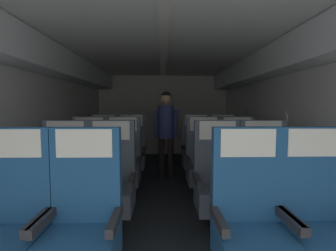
# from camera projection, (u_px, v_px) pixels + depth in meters

# --- Properties ---
(ground) EXTENTS (3.72, 7.02, 0.02)m
(ground) POSITION_uv_depth(u_px,v_px,m) (164.00, 197.00, 3.70)
(ground) COLOR #23282D
(fuselage_shell) EXTENTS (3.60, 6.67, 2.19)m
(fuselage_shell) POSITION_uv_depth(u_px,v_px,m) (164.00, 88.00, 3.84)
(fuselage_shell) COLOR silver
(fuselage_shell) RESTS_ON ground
(seat_a_left_window) EXTENTS (0.52, 0.46, 1.17)m
(seat_a_left_window) POSITION_uv_depth(u_px,v_px,m) (9.00, 227.00, 1.74)
(seat_a_left_window) COLOR #38383D
(seat_a_left_window) RESTS_ON ground
(seat_a_left_aisle) EXTENTS (0.52, 0.46, 1.17)m
(seat_a_left_aisle) POSITION_uv_depth(u_px,v_px,m) (82.00, 227.00, 1.74)
(seat_a_left_aisle) COLOR #38383D
(seat_a_left_aisle) RESTS_ON ground
(seat_a_right_aisle) EXTENTS (0.52, 0.46, 1.17)m
(seat_a_right_aisle) POSITION_uv_depth(u_px,v_px,m) (319.00, 225.00, 1.77)
(seat_a_right_aisle) COLOR #38383D
(seat_a_right_aisle) RESTS_ON ground
(seat_a_right_window) EXTENTS (0.52, 0.46, 1.17)m
(seat_a_right_window) POSITION_uv_depth(u_px,v_px,m) (250.00, 226.00, 1.76)
(seat_a_right_window) COLOR #38383D
(seat_a_right_window) RESTS_ON ground
(seat_b_left_window) EXTENTS (0.52, 0.46, 1.17)m
(seat_b_left_window) POSITION_uv_depth(u_px,v_px,m) (64.00, 185.00, 2.66)
(seat_b_left_window) COLOR #38383D
(seat_b_left_window) RESTS_ON ground
(seat_b_left_aisle) EXTENTS (0.52, 0.46, 1.17)m
(seat_b_left_aisle) POSITION_uv_depth(u_px,v_px,m) (110.00, 185.00, 2.67)
(seat_b_left_aisle) COLOR #38383D
(seat_b_left_aisle) RESTS_ON ground
(seat_b_right_aisle) EXTENTS (0.52, 0.46, 1.17)m
(seat_b_right_aisle) POSITION_uv_depth(u_px,v_px,m) (265.00, 184.00, 2.69)
(seat_b_right_aisle) COLOR #38383D
(seat_b_right_aisle) RESTS_ON ground
(seat_b_right_window) EXTENTS (0.52, 0.46, 1.17)m
(seat_b_right_window) POSITION_uv_depth(u_px,v_px,m) (219.00, 184.00, 2.70)
(seat_b_right_window) COLOR #38383D
(seat_b_right_window) RESTS_ON ground
(seat_c_left_window) EXTENTS (0.52, 0.46, 1.17)m
(seat_c_left_window) POSITION_uv_depth(u_px,v_px,m) (89.00, 165.00, 3.58)
(seat_c_left_window) COLOR #38383D
(seat_c_left_window) RESTS_ON ground
(seat_c_left_aisle) EXTENTS (0.52, 0.46, 1.17)m
(seat_c_left_aisle) POSITION_uv_depth(u_px,v_px,m) (123.00, 165.00, 3.59)
(seat_c_left_aisle) COLOR #38383D
(seat_c_left_aisle) RESTS_ON ground
(seat_c_right_aisle) EXTENTS (0.52, 0.46, 1.17)m
(seat_c_right_aisle) POSITION_uv_depth(u_px,v_px,m) (238.00, 164.00, 3.62)
(seat_c_right_aisle) COLOR #38383D
(seat_c_right_aisle) RESTS_ON ground
(seat_c_right_window) EXTENTS (0.52, 0.46, 1.17)m
(seat_c_right_window) POSITION_uv_depth(u_px,v_px,m) (204.00, 164.00, 3.63)
(seat_c_right_window) COLOR #38383D
(seat_c_right_window) RESTS_ON ground
(seat_d_left_window) EXTENTS (0.52, 0.46, 1.17)m
(seat_d_left_window) POSITION_uv_depth(u_px,v_px,m) (103.00, 153.00, 4.49)
(seat_d_left_window) COLOR #38383D
(seat_d_left_window) RESTS_ON ground
(seat_d_left_aisle) EXTENTS (0.52, 0.46, 1.17)m
(seat_d_left_aisle) POSITION_uv_depth(u_px,v_px,m) (131.00, 153.00, 4.51)
(seat_d_left_aisle) COLOR #38383D
(seat_d_left_aisle) RESTS_ON ground
(seat_d_right_aisle) EXTENTS (0.52, 0.46, 1.17)m
(seat_d_right_aisle) POSITION_uv_depth(u_px,v_px,m) (223.00, 152.00, 4.55)
(seat_d_right_aisle) COLOR #38383D
(seat_d_right_aisle) RESTS_ON ground
(seat_d_right_window) EXTENTS (0.52, 0.46, 1.17)m
(seat_d_right_window) POSITION_uv_depth(u_px,v_px,m) (196.00, 152.00, 4.55)
(seat_d_right_window) COLOR #38383D
(seat_d_right_window) RESTS_ON ground
(flight_attendant) EXTENTS (0.43, 0.28, 1.57)m
(flight_attendant) POSITION_uv_depth(u_px,v_px,m) (166.00, 126.00, 4.55)
(flight_attendant) COLOR black
(flight_attendant) RESTS_ON ground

